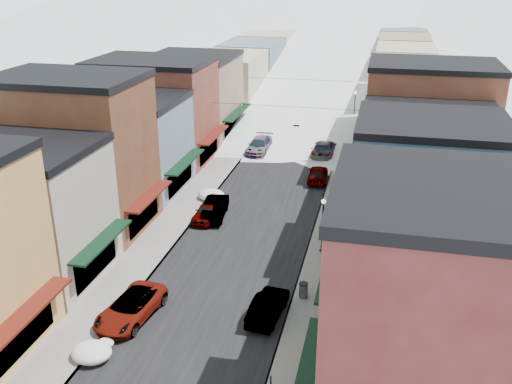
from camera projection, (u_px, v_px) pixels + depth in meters
The scene contains 33 objects.
road at pixel (311, 117), 80.12m from camera, with size 10.00×160.00×0.01m, color black.
sidewalk_left at pixel (265, 114), 81.45m from camera, with size 3.20×160.00×0.15m, color gray.
sidewalk_right at pixel (359, 119), 78.73m from camera, with size 3.20×160.00×0.15m, color gray.
curb_left at pixel (276, 115), 81.13m from camera, with size 0.10×160.00×0.15m, color slate.
curb_right at pixel (348, 119), 79.05m from camera, with size 0.10×160.00×0.15m, color slate.
bldg_l_cream at pixel (23, 212), 38.12m from camera, with size 11.30×8.20×9.50m.
bldg_l_brick_near at pixel (74, 154), 44.89m from camera, with size 12.30×8.20×12.50m.
bldg_l_grayblue at pixel (128, 144), 53.12m from camera, with size 11.30×9.20×9.00m.
bldg_l_brick_far at pixel (154, 110), 61.09m from camera, with size 13.30×9.20×11.00m.
bldg_l_tan at pixel (193, 96), 70.11m from camera, with size 11.30×11.20×10.00m.
bldg_r_brick_near at pixel (462, 329), 23.43m from camera, with size 12.30×9.20×12.50m.
bldg_r_green at pixel (432, 258), 32.23m from camera, with size 11.30×9.20×9.50m.
bldg_r_blue at pixel (426, 191), 40.18m from camera, with size 11.30×9.20×10.50m.
bldg_r_cream at pixel (426, 162), 48.49m from camera, with size 12.30×9.20×9.00m.
bldg_r_brick_far at pixel (428, 121), 56.05m from camera, with size 13.30×9.20×11.50m.
bldg_r_tan at pixel (414, 107), 65.67m from camera, with size 11.30×11.20×9.50m.
distant_blocks at pixel (330, 62), 99.40m from camera, with size 34.00×55.00×8.00m.
overhead_cables at pixel (299, 92), 66.49m from camera, with size 16.40×15.04×0.04m.
car_white_suv at pixel (131, 307), 34.68m from camera, with size 2.53×5.49×1.53m, color white.
car_silver_sedan at pixel (208, 211), 48.10m from camera, with size 1.79×4.45×1.51m, color #93969B.
car_dark_hatch at pixel (215, 209), 48.46m from camera, with size 1.71×4.90×1.61m, color black.
car_silver_wagon at pixel (259, 145), 64.99m from camera, with size 2.34×5.76×1.67m, color #A8AAB0.
car_green_sedan at pixel (268, 306), 34.85m from camera, with size 1.57×4.51×1.49m, color black.
car_gray_suv at pixel (318, 174), 56.48m from camera, with size 1.86×4.62×1.57m, color gray.
car_black_sedan at pixel (324, 148), 64.03m from camera, with size 2.41×5.93×1.72m, color black.
car_lane_silver at pixel (295, 130), 71.06m from camera, with size 1.87×4.64×1.58m, color gray.
car_lane_white at pixel (330, 92), 92.18m from camera, with size 2.20×4.78×1.33m, color silver.
trash_can at pixel (303, 290), 36.67m from camera, with size 0.61×0.61×1.03m.
streetlamp_near at pixel (323, 219), 41.76m from camera, with size 0.35×0.35×4.21m.
streetlamp_far at pixel (355, 105), 73.13m from camera, with size 0.40×0.40×4.86m.
snow_pile_near at pixel (93, 352), 31.23m from camera, with size 2.26×2.59×0.96m.
snow_pile_mid at pixel (212, 195), 52.14m from camera, with size 2.41×2.69×1.02m.
snow_pile_far at pixel (257, 145), 66.55m from camera, with size 2.18×2.54×0.92m.
Camera 1 is at (9.78, -17.99, 20.30)m, focal length 40.00 mm.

